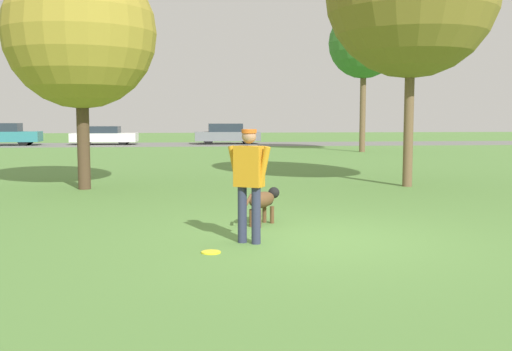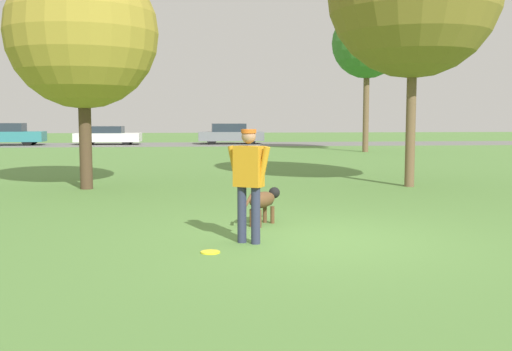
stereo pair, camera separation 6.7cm
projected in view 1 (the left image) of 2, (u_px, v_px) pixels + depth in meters
name	position (u px, v px, depth m)	size (l,w,h in m)	color
ground_plane	(315.00, 239.00, 8.84)	(120.00, 120.00, 0.00)	#56843D
far_road_strip	(218.00, 144.00, 39.36)	(120.00, 6.00, 0.01)	slate
person	(249.00, 177.00, 8.45)	(0.61, 0.42, 1.63)	#2D334C
dog	(263.00, 200.00, 9.98)	(0.74, 0.96, 0.59)	brown
frisbee	(211.00, 252.00, 7.92)	(0.26, 0.26, 0.02)	yellow
tree_near_left	(80.00, 33.00, 14.56)	(3.68, 3.68, 5.68)	#4C3826
tree_far_right	(364.00, 44.00, 30.35)	(3.57, 3.57, 7.32)	brown
parked_car_teal	(3.00, 134.00, 37.67)	(4.56, 1.93, 1.41)	teal
parked_car_white	(104.00, 136.00, 38.67)	(4.20, 1.92, 1.20)	white
parked_car_grey	(227.00, 134.00, 39.61)	(4.29, 1.83, 1.36)	slate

